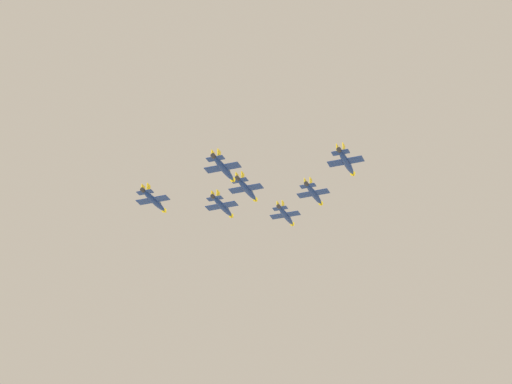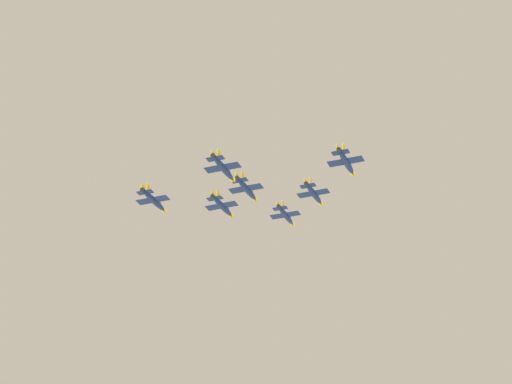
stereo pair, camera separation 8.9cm
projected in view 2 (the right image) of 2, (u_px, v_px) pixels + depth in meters
jet_lead at (286, 216)px, 296.44m from camera, size 10.05×15.87×3.36m
jet_left_wingman at (223, 206)px, 285.48m from camera, size 10.48×16.63×3.52m
jet_right_wingman at (314, 194)px, 275.72m from camera, size 10.01×15.90×3.36m
jet_left_outer at (154, 201)px, 273.89m from camera, size 10.43×16.50×3.50m
jet_right_outer at (346, 162)px, 255.98m from camera, size 10.47×16.55×3.51m
jet_slot_rear at (247, 189)px, 263.85m from camera, size 10.21×16.17×3.42m
jet_trailing at (224, 168)px, 248.28m from camera, size 10.25×16.19×3.43m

